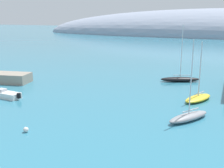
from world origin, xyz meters
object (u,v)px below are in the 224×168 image
Objects in this scene: motorboat_white_foreground at (5,94)px; mooring_buoy_white at (26,130)px; sailboat_yellow_near_shore at (198,97)px; sailboat_black_end_of_line at (180,79)px; sailboat_grey_mid_mooring at (189,116)px.

motorboat_white_foreground is 14.75m from mooring_buoy_white.
sailboat_yellow_near_shore is 0.81× the size of sailboat_black_end_of_line.
mooring_buoy_white is at bearing 146.00° from motorboat_white_foreground.
sailboat_black_end_of_line reaches higher than motorboat_white_foreground.
sailboat_yellow_near_shore is 28.44m from motorboat_white_foreground.
motorboat_white_foreground is (-26.68, -0.94, -0.02)m from sailboat_grey_mid_mooring.
sailboat_grey_mid_mooring is (-0.09, -8.63, 0.03)m from sailboat_yellow_near_shore.
sailboat_yellow_near_shore is 14.93× the size of mooring_buoy_white.
sailboat_grey_mid_mooring is 26.70m from motorboat_white_foreground.
sailboat_black_end_of_line is at bearing -135.57° from sailboat_grey_mid_mooring.
sailboat_black_end_of_line is 32.04m from mooring_buoy_white.
sailboat_grey_mid_mooring reaches higher than sailboat_yellow_near_shore.
sailboat_yellow_near_shore reaches higher than motorboat_white_foreground.
motorboat_white_foreground is (-22.29, -20.81, -0.05)m from sailboat_black_end_of_line.
sailboat_yellow_near_shore is at bearing 88.93° from sailboat_black_end_of_line.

